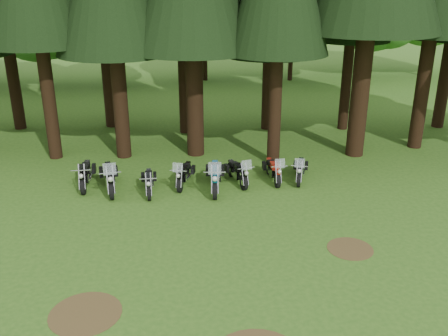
{
  "coord_description": "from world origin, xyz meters",
  "views": [
    {
      "loc": [
        -0.42,
        -12.38,
        7.84
      ],
      "look_at": [
        1.01,
        5.0,
        1.0
      ],
      "focal_mm": 40.0,
      "sensor_mm": 36.0,
      "label": 1
    }
  ],
  "objects_px": {
    "motorcycle_4": "(215,177)",
    "motorcycle_7": "(300,170)",
    "motorcycle_0": "(85,175)",
    "motorcycle_1": "(110,178)",
    "motorcycle_5": "(237,173)",
    "motorcycle_3": "(184,175)",
    "motorcycle_6": "(273,171)",
    "motorcycle_2": "(149,183)"
  },
  "relations": [
    {
      "from": "motorcycle_2",
      "to": "motorcycle_6",
      "type": "distance_m",
      "value": 4.97
    },
    {
      "from": "motorcycle_4",
      "to": "motorcycle_6",
      "type": "bearing_deg",
      "value": 20.67
    },
    {
      "from": "motorcycle_5",
      "to": "motorcycle_7",
      "type": "relative_size",
      "value": 1.04
    },
    {
      "from": "motorcycle_3",
      "to": "motorcycle_6",
      "type": "relative_size",
      "value": 1.0
    },
    {
      "from": "motorcycle_1",
      "to": "motorcycle_5",
      "type": "bearing_deg",
      "value": -6.95
    },
    {
      "from": "motorcycle_2",
      "to": "motorcycle_3",
      "type": "height_order",
      "value": "motorcycle_3"
    },
    {
      "from": "motorcycle_7",
      "to": "motorcycle_0",
      "type": "bearing_deg",
      "value": -164.69
    },
    {
      "from": "motorcycle_3",
      "to": "motorcycle_5",
      "type": "height_order",
      "value": "motorcycle_5"
    },
    {
      "from": "motorcycle_0",
      "to": "motorcycle_3",
      "type": "distance_m",
      "value": 3.85
    },
    {
      "from": "motorcycle_3",
      "to": "motorcycle_4",
      "type": "distance_m",
      "value": 1.32
    },
    {
      "from": "motorcycle_2",
      "to": "motorcycle_6",
      "type": "bearing_deg",
      "value": 5.54
    },
    {
      "from": "motorcycle_1",
      "to": "motorcycle_7",
      "type": "bearing_deg",
      "value": -7.52
    },
    {
      "from": "motorcycle_2",
      "to": "motorcycle_3",
      "type": "relative_size",
      "value": 0.96
    },
    {
      "from": "motorcycle_3",
      "to": "motorcycle_5",
      "type": "xyz_separation_m",
      "value": [
        2.12,
        0.02,
        0.01
      ]
    },
    {
      "from": "motorcycle_0",
      "to": "motorcycle_2",
      "type": "distance_m",
      "value": 2.64
    },
    {
      "from": "motorcycle_2",
      "to": "motorcycle_5",
      "type": "height_order",
      "value": "motorcycle_5"
    },
    {
      "from": "motorcycle_4",
      "to": "motorcycle_6",
      "type": "height_order",
      "value": "motorcycle_4"
    },
    {
      "from": "motorcycle_5",
      "to": "motorcycle_0",
      "type": "bearing_deg",
      "value": 163.97
    },
    {
      "from": "motorcycle_1",
      "to": "motorcycle_5",
      "type": "relative_size",
      "value": 1.18
    },
    {
      "from": "motorcycle_1",
      "to": "motorcycle_3",
      "type": "distance_m",
      "value": 2.86
    },
    {
      "from": "motorcycle_5",
      "to": "motorcycle_3",
      "type": "bearing_deg",
      "value": 166.23
    },
    {
      "from": "motorcycle_2",
      "to": "motorcycle_6",
      "type": "height_order",
      "value": "motorcycle_6"
    },
    {
      "from": "motorcycle_3",
      "to": "motorcycle_7",
      "type": "distance_m",
      "value": 4.66
    },
    {
      "from": "motorcycle_3",
      "to": "motorcycle_7",
      "type": "height_order",
      "value": "motorcycle_3"
    },
    {
      "from": "motorcycle_4",
      "to": "motorcycle_6",
      "type": "xyz_separation_m",
      "value": [
        2.39,
        0.72,
        -0.1
      ]
    },
    {
      "from": "motorcycle_5",
      "to": "motorcycle_6",
      "type": "height_order",
      "value": "motorcycle_5"
    },
    {
      "from": "motorcycle_7",
      "to": "motorcycle_6",
      "type": "bearing_deg",
      "value": -165.79
    },
    {
      "from": "motorcycle_0",
      "to": "motorcycle_5",
      "type": "height_order",
      "value": "motorcycle_5"
    },
    {
      "from": "motorcycle_5",
      "to": "motorcycle_7",
      "type": "bearing_deg",
      "value": -12.14
    },
    {
      "from": "motorcycle_5",
      "to": "motorcycle_7",
      "type": "distance_m",
      "value": 2.55
    },
    {
      "from": "motorcycle_1",
      "to": "motorcycle_6",
      "type": "relative_size",
      "value": 1.2
    },
    {
      "from": "motorcycle_6",
      "to": "motorcycle_7",
      "type": "bearing_deg",
      "value": -5.81
    },
    {
      "from": "motorcycle_5",
      "to": "motorcycle_2",
      "type": "bearing_deg",
      "value": 176.18
    },
    {
      "from": "motorcycle_2",
      "to": "motorcycle_3",
      "type": "bearing_deg",
      "value": 21.53
    },
    {
      "from": "motorcycle_6",
      "to": "motorcycle_2",
      "type": "bearing_deg",
      "value": -175.28
    },
    {
      "from": "motorcycle_4",
      "to": "motorcycle_2",
      "type": "bearing_deg",
      "value": -175.06
    },
    {
      "from": "motorcycle_3",
      "to": "motorcycle_4",
      "type": "height_order",
      "value": "motorcycle_4"
    },
    {
      "from": "motorcycle_3",
      "to": "motorcycle_6",
      "type": "xyz_separation_m",
      "value": [
        3.58,
        0.14,
        -0.0
      ]
    },
    {
      "from": "motorcycle_7",
      "to": "motorcycle_5",
      "type": "bearing_deg",
      "value": -161.97
    },
    {
      "from": "motorcycle_4",
      "to": "motorcycle_7",
      "type": "xyz_separation_m",
      "value": [
        3.48,
        0.69,
        -0.1
      ]
    },
    {
      "from": "motorcycle_2",
      "to": "motorcycle_7",
      "type": "xyz_separation_m",
      "value": [
        6.0,
        0.73,
        0.02
      ]
    },
    {
      "from": "motorcycle_5",
      "to": "motorcycle_6",
      "type": "bearing_deg",
      "value": -9.31
    }
  ]
}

